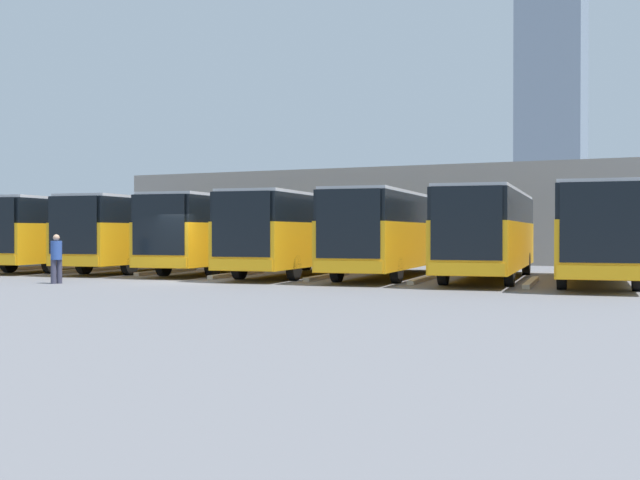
% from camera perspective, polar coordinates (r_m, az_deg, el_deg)
% --- Properties ---
extents(ground_plane, '(600.00, 600.00, 0.00)m').
position_cam_1_polar(ground_plane, '(29.91, -10.11, -2.95)').
color(ground_plane, slate).
extents(bus_0, '(3.93, 12.68, 3.40)m').
position_cam_1_polar(bus_0, '(30.44, 19.14, 0.66)').
color(bus_0, orange).
rests_on(bus_0, ground_plane).
extents(curb_divider_0, '(0.82, 5.16, 0.15)m').
position_cam_1_polar(curb_divider_0, '(28.95, 14.78, -2.93)').
color(curb_divider_0, '#B2B2AD').
rests_on(curb_divider_0, ground_plane).
extents(bus_1, '(3.93, 12.68, 3.40)m').
position_cam_1_polar(bus_1, '(31.55, 11.94, 0.67)').
color(bus_1, orange).
rests_on(bus_1, ground_plane).
extents(curb_divider_1, '(0.82, 5.16, 0.15)m').
position_cam_1_polar(curb_divider_1, '(30.35, 7.44, -2.75)').
color(curb_divider_1, '#B2B2AD').
rests_on(curb_divider_1, ground_plane).
extents(bus_2, '(3.93, 12.68, 3.40)m').
position_cam_1_polar(bus_2, '(32.71, 5.08, 0.68)').
color(bus_2, orange).
rests_on(bus_2, ground_plane).
extents(curb_divider_2, '(0.82, 5.16, 0.15)m').
position_cam_1_polar(curb_divider_2, '(31.80, 0.53, -2.59)').
color(curb_divider_2, '#B2B2AD').
rests_on(curb_divider_2, ground_plane).
extents(bus_3, '(3.93, 12.68, 3.40)m').
position_cam_1_polar(bus_3, '(34.11, -1.39, 0.68)').
color(bus_3, orange).
rests_on(bus_3, ground_plane).
extents(curb_divider_3, '(0.82, 5.16, 0.15)m').
position_cam_1_polar(curb_divider_3, '(33.50, -5.88, -2.43)').
color(curb_divider_3, '#B2B2AD').
rests_on(curb_divider_3, ground_plane).
extents(bus_4, '(3.93, 12.68, 3.40)m').
position_cam_1_polar(bus_4, '(36.62, -6.58, 0.67)').
color(bus_4, orange).
rests_on(bus_4, ground_plane).
extents(curb_divider_4, '(0.82, 5.16, 0.15)m').
position_cam_1_polar(curb_divider_4, '(36.24, -10.82, -2.21)').
color(curb_divider_4, '#B2B2AD').
rests_on(curb_divider_4, ground_plane).
extents(bus_5, '(3.93, 12.68, 3.40)m').
position_cam_1_polar(bus_5, '(38.71, -11.81, 0.66)').
color(bus_5, orange).
rests_on(bus_5, ground_plane).
extents(curb_divider_5, '(0.82, 5.16, 0.15)m').
position_cam_1_polar(curb_divider_5, '(38.57, -15.85, -2.05)').
color(curb_divider_5, '#B2B2AD').
rests_on(curb_divider_5, ground_plane).
extents(bus_6, '(3.93, 12.68, 3.40)m').
position_cam_1_polar(bus_6, '(40.97, -16.61, 0.64)').
color(bus_6, orange).
rests_on(bus_6, ground_plane).
extents(curb_divider_6, '(0.82, 5.16, 0.15)m').
position_cam_1_polar(curb_divider_6, '(41.06, -20.42, -1.91)').
color(curb_divider_6, '#B2B2AD').
rests_on(curb_divider_6, ground_plane).
extents(bus_7, '(3.93, 12.68, 3.40)m').
position_cam_1_polar(bus_7, '(44.08, -20.11, 0.62)').
color(bus_7, orange).
rests_on(bus_7, ground_plane).
extents(pedestrian, '(0.51, 0.51, 1.75)m').
position_cam_1_polar(pedestrian, '(29.89, -18.24, -1.17)').
color(pedestrian, '#38384C').
rests_on(pedestrian, ground_plane).
extents(station_building, '(34.75, 14.16, 5.67)m').
position_cam_1_polar(station_building, '(52.65, 5.96, 1.70)').
color(station_building, gray).
rests_on(station_building, ground_plane).
extents(office_tower, '(17.45, 17.45, 76.28)m').
position_cam_1_polar(office_tower, '(232.95, 16.14, 9.39)').
color(office_tower, '#7F8EA3').
rests_on(office_tower, ground_plane).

